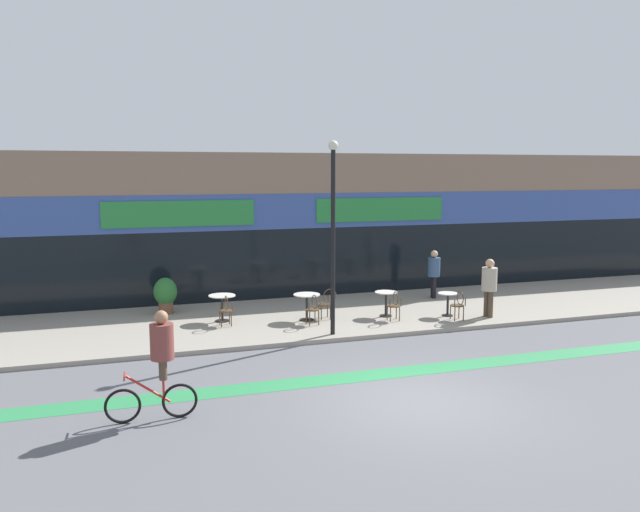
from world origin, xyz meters
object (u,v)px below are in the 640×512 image
Objects in this scene: bistro_table_2 at (386,299)px; cafe_chair_1_near at (313,307)px; cafe_chair_1_side at (327,302)px; cafe_chair_3_near at (458,303)px; pedestrian_far_end at (489,283)px; bistro_table_1 at (307,301)px; cyclist_0 at (159,356)px; pedestrian_near_end at (434,270)px; lamp_post at (333,224)px; bistro_table_3 at (448,300)px; cafe_chair_2_near at (394,304)px; planter_pot at (165,294)px; cafe_chair_0_near at (226,308)px; bistro_table_0 at (222,302)px.

cafe_chair_1_near is at bearing -171.55° from bistro_table_2.
cafe_chair_1_side is (0.62, 0.62, 0.00)m from cafe_chair_1_near.
cafe_chair_1_near is 4.30m from cafe_chair_3_near.
pedestrian_far_end is (4.71, -1.30, 0.53)m from cafe_chair_1_side.
pedestrian_far_end is at bearing -19.67° from bistro_table_2.
cyclist_0 reaches higher than bistro_table_1.
cafe_chair_1_side is 1.00× the size of cafe_chair_3_near.
lamp_post is at bearing -130.89° from pedestrian_near_end.
bistro_table_3 is at bearing 13.18° from lamp_post.
cyclist_0 is at bearing -149.57° from bistro_table_3.
lamp_post is (-2.21, -0.85, 2.47)m from cafe_chair_2_near.
planter_pot is (-8.13, 3.61, 0.10)m from cafe_chair_3_near.
bistro_table_2 is (2.42, -0.27, -0.03)m from bistro_table_1.
lamp_post is at bearing -146.33° from bistro_table_2.
bistro_table_2 is 1.82m from cafe_chair_1_side.
bistro_table_1 is 1.04× the size of bistro_table_2.
bistro_table_2 is at bearing -86.56° from cafe_chair_1_near.
bistro_table_1 is 2.40m from cafe_chair_0_near.
pedestrian_near_end is at bearing -2.75° from planter_pot.
cafe_chair_2_near is (-0.01, -0.63, -0.02)m from bistro_table_2.
bistro_table_1 is 4.31m from bistro_table_3.
cyclist_0 is at bearing -164.28° from pedestrian_far_end.
pedestrian_near_end is at bearing -157.69° from cafe_chair_1_side.
cafe_chair_1_side is at bearing -129.01° from cyclist_0.
bistro_table_2 is 0.37× the size of cyclist_0.
cafe_chair_3_near is at bearing -91.94° from pedestrian_near_end.
cafe_chair_2_near reaches higher than bistro_table_0.
planter_pot is 8.20m from cyclist_0.
pedestrian_near_end is (9.02, -0.43, 0.37)m from planter_pot.
bistro_table_1 is at bearing 156.70° from pedestrian_far_end.
bistro_table_1 is 0.70× the size of planter_pot.
bistro_table_0 is 0.44× the size of pedestrian_far_end.
cafe_chair_3_near reaches higher than bistro_table_3.
cafe_chair_1_side is at bearing -145.03° from pedestrian_near_end.
bistro_table_1 is 2.99m from lamp_post.
bistro_table_2 is 6.78m from planter_pot.
pedestrian_near_end is (2.70, 2.64, 0.47)m from cafe_chair_2_near.
cafe_chair_0_near is at bearing 173.02° from bistro_table_3.
cafe_chair_2_near is (1.79, -0.89, 0.00)m from cafe_chair_1_side.
bistro_table_0 is at bearing -106.26° from cyclist_0.
cafe_chair_1_near is (2.40, -1.26, -0.05)m from bistro_table_0.
cafe_chair_3_near is (-0.00, -0.63, 0.02)m from bistro_table_3.
bistro_table_3 is 0.43× the size of pedestrian_near_end.
cafe_chair_2_near is 0.54× the size of pedestrian_near_end.
cyclist_0 is 10.97m from pedestrian_far_end.
bistro_table_2 is 3.62m from lamp_post.
bistro_table_1 is at bearing 74.06° from cafe_chair_3_near.
cafe_chair_0_near is at bearing 70.20° from cafe_chair_1_near.
cafe_chair_1_near is 0.80× the size of planter_pot.
bistro_table_0 is 0.15× the size of lamp_post.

